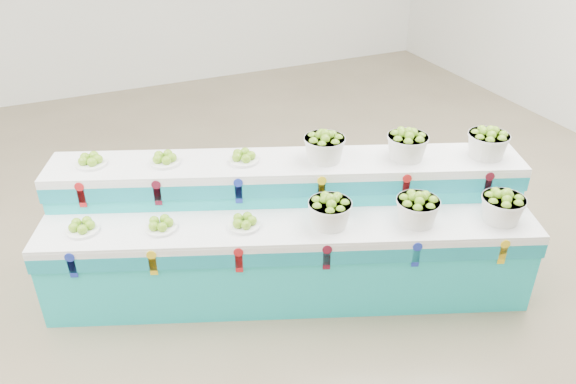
{
  "coord_description": "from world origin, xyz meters",
  "views": [
    {
      "loc": [
        -1.07,
        -3.5,
        3.08
      ],
      "look_at": [
        0.41,
        -0.12,
        0.87
      ],
      "focal_mm": 35.1,
      "sensor_mm": 36.0,
      "label": 1
    }
  ],
  "objects_px": {
    "plate_upper_mid": "(165,158)",
    "display_stand": "(288,231)",
    "basket_upper_right": "(488,143)",
    "basket_lower_left": "(330,211)"
  },
  "relations": [
    {
      "from": "plate_upper_mid",
      "to": "basket_upper_right",
      "type": "relative_size",
      "value": 0.76
    },
    {
      "from": "display_stand",
      "to": "basket_upper_right",
      "type": "height_order",
      "value": "basket_upper_right"
    },
    {
      "from": "plate_upper_mid",
      "to": "display_stand",
      "type": "bearing_deg",
      "value": -34.42
    },
    {
      "from": "basket_lower_left",
      "to": "display_stand",
      "type": "bearing_deg",
      "value": 121.2
    },
    {
      "from": "display_stand",
      "to": "plate_upper_mid",
      "type": "distance_m",
      "value": 1.12
    },
    {
      "from": "plate_upper_mid",
      "to": "basket_upper_right",
      "type": "xyz_separation_m",
      "value": [
        2.37,
        -0.89,
        0.07
      ]
    },
    {
      "from": "basket_upper_right",
      "to": "display_stand",
      "type": "bearing_deg",
      "value": 167.69
    },
    {
      "from": "basket_lower_left",
      "to": "plate_upper_mid",
      "type": "xyz_separation_m",
      "value": [
        -1.0,
        0.87,
        0.23
      ]
    },
    {
      "from": "basket_lower_left",
      "to": "basket_upper_right",
      "type": "bearing_deg",
      "value": -0.87
    },
    {
      "from": "basket_upper_right",
      "to": "plate_upper_mid",
      "type": "bearing_deg",
      "value": 159.37
    }
  ]
}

